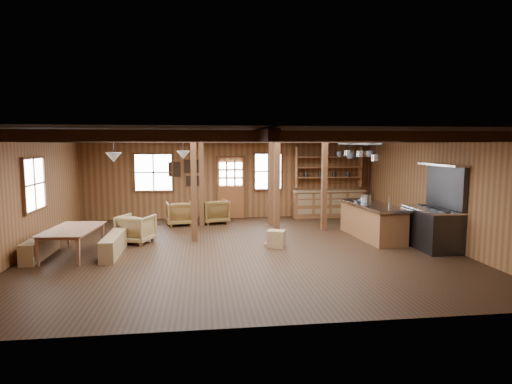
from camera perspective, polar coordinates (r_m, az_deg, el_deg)
room at (r=10.31m, az=-1.70°, el=-0.01°), size 10.04×9.04×2.84m
ceiling_joists at (r=10.43m, az=-1.82°, el=7.11°), size 9.80×8.82×0.18m
timber_posts at (r=12.43m, az=-0.25°, el=1.10°), size 3.95×2.35×2.80m
back_door at (r=14.78m, az=-3.37°, el=-0.09°), size 1.02×0.08×2.15m
window_back_left at (r=14.78m, az=-13.51°, el=2.55°), size 1.32×0.06×1.32m
window_back_right at (r=14.87m, az=1.61°, el=2.75°), size 1.02×0.06×1.32m
window_left at (r=11.45m, az=-27.51°, el=0.91°), size 0.14×1.24×1.32m
notice_boards at (r=14.69m, az=-9.24°, el=2.78°), size 1.08×0.03×0.90m
back_counter at (r=15.19m, az=9.61°, el=-1.05°), size 2.55×0.60×2.45m
pendant_lamps at (r=11.28m, az=-13.72°, el=4.70°), size 1.86×2.36×0.66m
pot_rack at (r=11.23m, az=13.34°, el=5.03°), size 0.36×3.00×0.39m
kitchen_island at (r=12.10m, az=15.20°, el=-3.69°), size 1.07×2.56×1.20m
step_stool at (r=10.69m, az=2.70°, el=-6.25°), size 0.57×0.49×0.42m
commercial_range at (r=11.37m, az=22.63°, el=-3.66°), size 0.86×1.69×2.08m
dining_table at (r=10.67m, az=-23.04°, el=-6.18°), size 1.17×1.90×0.64m
bench_wall at (r=10.92m, az=-26.83°, el=-6.57°), size 0.32×1.68×0.46m
bench_aisle at (r=10.49m, az=-18.45°, el=-6.69°), size 0.32×1.71×0.47m
armchair_a at (r=13.73m, az=-10.15°, el=-2.81°), size 0.92×0.94×0.75m
armchair_b at (r=13.91m, az=-5.57°, el=-2.59°), size 1.00×1.02×0.76m
armchair_c at (r=11.54m, az=-15.70°, el=-4.73°), size 1.03×1.05×0.74m
counter_pot at (r=12.66m, az=14.47°, el=-0.70°), size 0.30×0.30×0.18m
bowl at (r=12.25m, az=13.34°, el=-1.19°), size 0.24×0.24×0.06m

